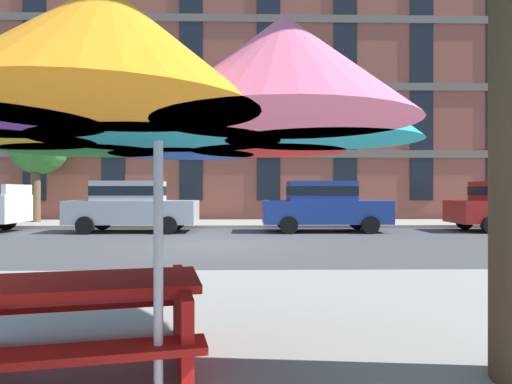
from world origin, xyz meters
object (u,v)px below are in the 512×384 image
at_px(sedan_silver, 132,205).
at_px(street_tree_left, 38,145).
at_px(picnic_table, 74,318).
at_px(sedan_blue, 323,205).
at_px(patio_umbrella, 158,100).

bearing_deg(sedan_silver, street_tree_left, 144.28).
bearing_deg(picnic_table, sedan_blue, 71.98).
height_order(patio_umbrella, picnic_table, patio_umbrella).
relative_size(sedan_silver, sedan_blue, 1.00).
distance_m(sedan_silver, street_tree_left, 6.57).
xyz_separation_m(sedan_silver, patio_umbrella, (3.48, -12.70, 1.04)).
height_order(street_tree_left, picnic_table, street_tree_left).
bearing_deg(sedan_silver, patio_umbrella, -74.68).
bearing_deg(patio_umbrella, sedan_blue, 75.64).
xyz_separation_m(street_tree_left, patio_umbrella, (8.43, -16.26, -1.40)).
distance_m(sedan_silver, patio_umbrella, 13.21).
height_order(sedan_silver, street_tree_left, street_tree_left).
xyz_separation_m(street_tree_left, picnic_table, (7.71, -15.76, -2.91)).
bearing_deg(patio_umbrella, picnic_table, 144.97).
height_order(sedan_blue, street_tree_left, street_tree_left).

